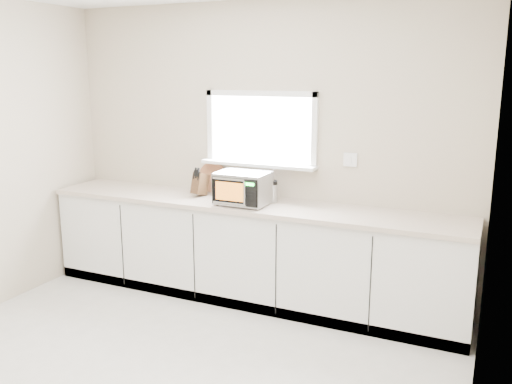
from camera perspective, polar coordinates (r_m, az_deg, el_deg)
The scene contains 7 objects.
back_wall at distance 5.06m, azimuth 0.58°, elevation 4.55°, with size 4.00×0.17×2.70m.
cabinets at distance 5.02m, azimuth -0.83°, elevation -6.39°, with size 3.92×0.60×0.88m, color silver.
countertop at distance 4.88m, azimuth -0.89°, elevation -1.31°, with size 3.92×0.64×0.04m, color beige.
microwave at distance 4.76m, azimuth -1.38°, elevation 0.46°, with size 0.45×0.38×0.29m.
knife_block at distance 5.12m, azimuth -5.92°, elevation 0.89°, with size 0.12×0.20×0.28m.
cutting_board at distance 5.28m, azimuth -4.60°, elevation 1.59°, with size 0.30×0.30×0.02m, color #A16C3E.
coffee_grinder at distance 4.87m, azimuth 1.60°, elevation 0.10°, with size 0.12×0.12×0.20m.
Camera 1 is at (2.03, -2.59, 2.07)m, focal length 38.00 mm.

